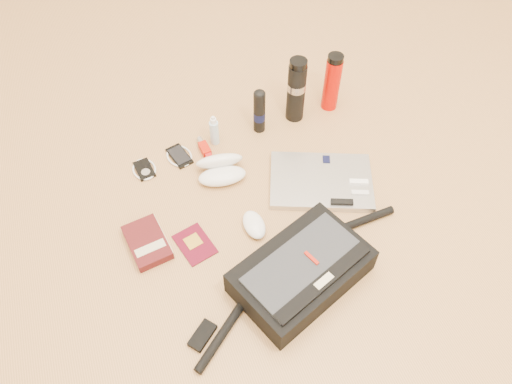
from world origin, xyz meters
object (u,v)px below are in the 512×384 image
at_px(laptop, 322,181).
at_px(thermos_red, 332,82).
at_px(book, 148,242).
at_px(messenger_bag, 301,272).
at_px(thermos_black, 296,90).

height_order(laptop, thermos_red, thermos_red).
height_order(laptop, book, laptop).
bearing_deg(thermos_red, messenger_bag, -122.55).
bearing_deg(laptop, thermos_red, 83.54).
bearing_deg(messenger_bag, thermos_black, 47.50).
xyz_separation_m(book, thermos_red, (0.82, 0.37, 0.10)).
bearing_deg(book, messenger_bag, -42.98).
height_order(thermos_black, thermos_red, thermos_black).
distance_m(laptop, book, 0.62).
relative_size(book, thermos_red, 0.77).
distance_m(book, thermos_red, 0.91).
xyz_separation_m(laptop, thermos_red, (0.20, 0.35, 0.11)).
bearing_deg(book, laptop, -4.56).
distance_m(messenger_bag, book, 0.49).
distance_m(thermos_black, thermos_red, 0.15).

